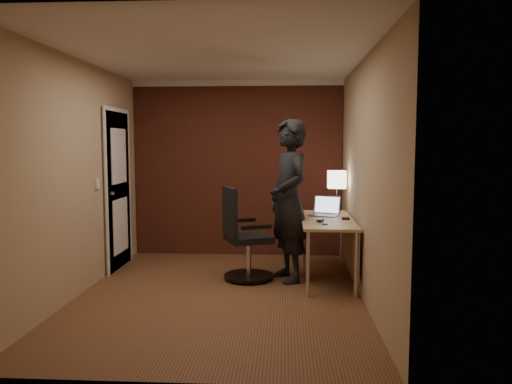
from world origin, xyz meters
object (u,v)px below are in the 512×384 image
(mouse, at_px, (320,221))
(office_chair, at_px, (243,240))
(person, at_px, (289,201))
(desk, at_px, (333,229))
(desk_lamp, at_px, (337,180))
(wallet, at_px, (346,218))
(laptop, at_px, (325,210))
(phone, at_px, (325,224))

(mouse, distance_m, office_chair, 0.94)
(mouse, bearing_deg, person, 171.33)
(desk, xyz_separation_m, desk_lamp, (0.09, 0.53, 0.55))
(wallet, bearing_deg, desk, 165.10)
(desk_lamp, distance_m, wallet, 0.70)
(wallet, bearing_deg, laptop, 122.86)
(laptop, height_order, office_chair, office_chair)
(mouse, relative_size, wallet, 0.91)
(desk_lamp, height_order, person, person)
(office_chair, distance_m, person, 0.71)
(mouse, relative_size, phone, 0.87)
(desk, distance_m, mouse, 0.34)
(laptop, bearing_deg, person, -143.31)
(wallet, bearing_deg, office_chair, -178.07)
(phone, bearing_deg, desk, 74.88)
(laptop, xyz_separation_m, person, (-0.45, -0.34, 0.15))
(laptop, distance_m, wallet, 0.39)
(laptop, relative_size, wallet, 3.64)
(laptop, height_order, phone, laptop)
(mouse, xyz_separation_m, office_chair, (-0.88, 0.18, -0.27))
(laptop, bearing_deg, desk, -76.45)
(office_chair, bearing_deg, person, 2.94)
(phone, height_order, wallet, wallet)
(laptop, relative_size, mouse, 4.00)
(desk_lamp, height_order, phone, desk_lamp)
(desk_lamp, relative_size, laptop, 1.34)
(mouse, bearing_deg, office_chair, -169.49)
(mouse, bearing_deg, phone, -51.77)
(mouse, bearing_deg, desk_lamp, 93.61)
(phone, relative_size, wallet, 1.05)
(laptop, xyz_separation_m, wallet, (0.21, -0.33, -0.05))
(desk, xyz_separation_m, phone, (-0.13, -0.41, 0.13))
(person, bearing_deg, desk, 72.13)
(desk, xyz_separation_m, wallet, (0.14, -0.04, 0.14))
(phone, bearing_deg, desk_lamp, 79.44)
(desk, relative_size, phone, 13.04)
(wallet, relative_size, person, 0.06)
(mouse, xyz_separation_m, person, (-0.35, 0.21, 0.20))
(desk, relative_size, person, 0.79)
(desk, height_order, phone, phone)
(desk_lamp, distance_m, office_chair, 1.46)
(phone, height_order, office_chair, office_chair)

